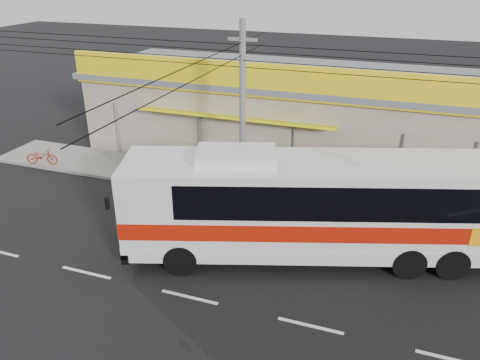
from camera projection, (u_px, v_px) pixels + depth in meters
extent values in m
plane|color=black|center=(218.00, 256.00, 17.41)|extent=(120.00, 120.00, 0.00)
cube|color=gray|center=(264.00, 188.00, 22.50)|extent=(30.00, 3.20, 0.15)
cube|color=gray|center=(294.00, 115.00, 26.43)|extent=(22.00, 8.00, 4.20)
cube|color=slate|center=(296.00, 75.00, 25.48)|extent=(22.60, 8.60, 0.30)
cube|color=yellow|center=(276.00, 81.00, 21.73)|extent=(22.00, 0.24, 1.60)
cube|color=red|center=(235.00, 78.00, 22.30)|extent=(9.00, 0.10, 1.20)
cube|color=#136D24|center=(424.00, 93.00, 19.74)|extent=(2.40, 0.10, 1.10)
cube|color=red|center=(109.00, 68.00, 24.41)|extent=(3.00, 0.10, 1.10)
cube|color=#F6EE0D|center=(234.00, 118.00, 22.98)|extent=(10.00, 1.20, 0.37)
cube|color=silver|center=(315.00, 204.00, 16.59)|extent=(13.68, 6.83, 3.26)
cube|color=#B21707|center=(315.00, 214.00, 16.75)|extent=(13.74, 6.89, 0.62)
cube|color=orange|center=(479.00, 216.00, 16.62)|extent=(2.60, 3.28, 0.67)
cube|color=black|center=(339.00, 186.00, 16.26)|extent=(11.56, 6.18, 1.24)
cube|color=black|center=(128.00, 190.00, 16.52)|extent=(0.93, 2.41, 1.68)
cube|color=silver|center=(236.00, 156.00, 15.87)|extent=(3.05, 2.33, 0.40)
cylinder|color=black|center=(180.00, 259.00, 16.20)|extent=(1.22, 0.70, 1.17)
cylinder|color=black|center=(189.00, 222.00, 18.50)|extent=(1.22, 0.70, 1.17)
cylinder|color=black|center=(452.00, 263.00, 15.99)|extent=(1.22, 0.70, 1.17)
cylinder|color=black|center=(427.00, 225.00, 18.29)|extent=(1.22, 0.70, 1.17)
imported|color=maroon|center=(42.00, 156.00, 24.77)|extent=(1.77, 0.98, 0.88)
imported|color=black|center=(141.00, 160.00, 23.95)|extent=(1.99, 0.56, 1.19)
cylinder|color=#62625F|center=(242.00, 117.00, 19.75)|extent=(0.26, 0.26, 7.97)
cube|color=#62625F|center=(243.00, 39.00, 18.40)|extent=(1.20, 0.12, 0.12)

